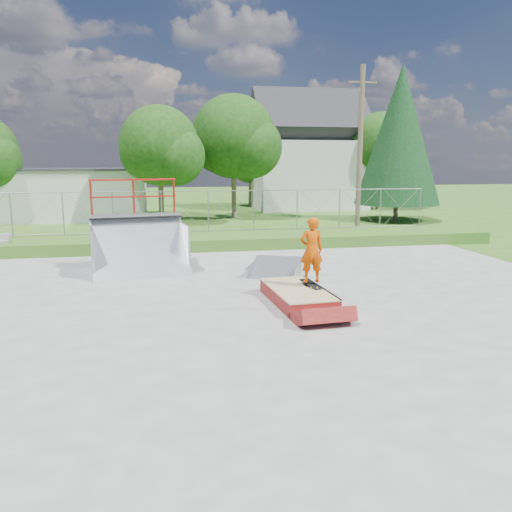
{
  "coord_description": "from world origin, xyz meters",
  "views": [
    {
      "loc": [
        -1.99,
        -11.17,
        3.52
      ],
      "look_at": [
        0.39,
        1.39,
        1.1
      ],
      "focal_mm": 35.0,
      "sensor_mm": 36.0,
      "label": 1
    }
  ],
  "objects_px": {
    "flat_bank_ramp": "(275,269)",
    "quarter_pipe": "(138,227)",
    "grind_box": "(297,296)",
    "skater": "(311,253)"
  },
  "relations": [
    {
      "from": "flat_bank_ramp",
      "to": "quarter_pipe",
      "type": "bearing_deg",
      "value": -173.56
    },
    {
      "from": "quarter_pipe",
      "to": "flat_bank_ramp",
      "type": "height_order",
      "value": "quarter_pipe"
    },
    {
      "from": "grind_box",
      "to": "flat_bank_ramp",
      "type": "xyz_separation_m",
      "value": [
        0.13,
        3.12,
        0.04
      ]
    },
    {
      "from": "quarter_pipe",
      "to": "skater",
      "type": "xyz_separation_m",
      "value": [
        4.42,
        -4.29,
        -0.21
      ]
    },
    {
      "from": "flat_bank_ramp",
      "to": "skater",
      "type": "relative_size",
      "value": 0.97
    },
    {
      "from": "quarter_pipe",
      "to": "grind_box",
      "type": "bearing_deg",
      "value": -55.91
    },
    {
      "from": "grind_box",
      "to": "flat_bank_ramp",
      "type": "distance_m",
      "value": 3.13
    },
    {
      "from": "quarter_pipe",
      "to": "skater",
      "type": "height_order",
      "value": "quarter_pipe"
    },
    {
      "from": "grind_box",
      "to": "quarter_pipe",
      "type": "bearing_deg",
      "value": 128.57
    },
    {
      "from": "quarter_pipe",
      "to": "flat_bank_ramp",
      "type": "bearing_deg",
      "value": -25.69
    }
  ]
}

